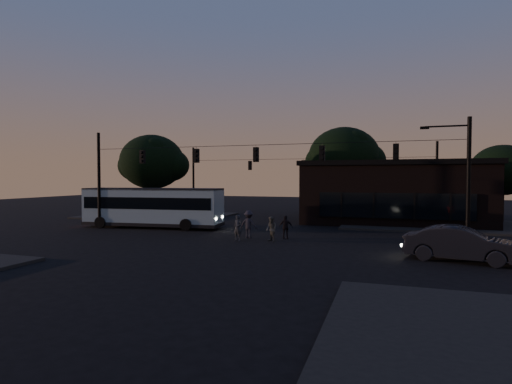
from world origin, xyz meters
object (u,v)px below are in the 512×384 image
(car, at_px, (461,244))
(pedestrian_d, at_px, (249,224))
(pedestrian_c, at_px, (286,227))
(pedestrian_a, at_px, (238,228))
(pedestrian_b, at_px, (271,229))
(building, at_px, (393,192))
(bus, at_px, (153,206))

(car, bearing_deg, pedestrian_d, 84.20)
(pedestrian_c, height_order, pedestrian_d, pedestrian_d)
(car, relative_size, pedestrian_a, 3.09)
(pedestrian_b, xyz_separation_m, pedestrian_d, (-1.86, 1.03, 0.12))
(building, xyz_separation_m, pedestrian_a, (-9.40, -14.42, -1.89))
(building, bearing_deg, pedestrian_b, -117.30)
(bus, bearing_deg, car, -22.75)
(pedestrian_c, relative_size, pedestrian_d, 0.85)
(pedestrian_a, bearing_deg, pedestrian_b, 21.52)
(pedestrian_a, relative_size, pedestrian_d, 0.90)
(bus, xyz_separation_m, car, (21.08, -6.57, -0.93))
(building, height_order, pedestrian_b, building)
(bus, bearing_deg, pedestrian_b, -24.54)
(bus, relative_size, pedestrian_c, 7.36)
(bus, relative_size, car, 2.25)
(pedestrian_a, bearing_deg, pedestrian_c, 44.31)
(building, bearing_deg, pedestrian_c, -117.61)
(building, height_order, pedestrian_c, building)
(pedestrian_a, bearing_deg, bus, 168.49)
(bus, bearing_deg, pedestrian_d, -22.34)
(pedestrian_a, xyz_separation_m, pedestrian_b, (2.12, 0.30, -0.04))
(pedestrian_b, height_order, pedestrian_c, pedestrian_b)
(pedestrian_a, bearing_deg, building, 70.29)
(car, relative_size, pedestrian_d, 2.79)
(pedestrian_c, bearing_deg, pedestrian_d, -2.55)
(bus, xyz_separation_m, pedestrian_d, (9.05, -2.75, -0.86))
(car, height_order, pedestrian_b, car)
(building, bearing_deg, pedestrian_a, -123.10)
(bus, height_order, pedestrian_c, bus)
(pedestrian_a, bearing_deg, pedestrian_d, 92.41)
(pedestrian_d, bearing_deg, pedestrian_b, 152.38)
(pedestrian_b, bearing_deg, car, 26.52)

